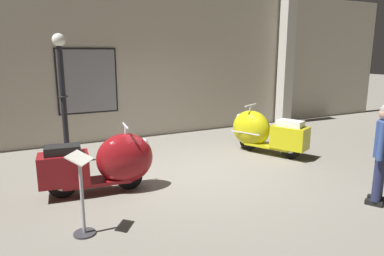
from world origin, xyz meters
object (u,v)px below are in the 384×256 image
at_px(visitor_0, 382,147).
at_px(info_stanchion, 82,202).
at_px(scooter_1, 262,132).
at_px(lamppost, 63,99).
at_px(scooter_0, 107,162).

bearing_deg(visitor_0, info_stanchion, 48.52).
bearing_deg(info_stanchion, scooter_1, 24.72).
bearing_deg(lamppost, scooter_1, -16.14).
bearing_deg(scooter_0, info_stanchion, -109.06).
xyz_separation_m(lamppost, info_stanchion, (-0.22, -3.17, -0.91)).
bearing_deg(info_stanchion, lamppost, 86.11).
height_order(visitor_0, info_stanchion, visitor_0).
bearing_deg(lamppost, scooter_0, -78.28).
distance_m(scooter_1, info_stanchion, 4.75).
xyz_separation_m(scooter_0, info_stanchion, (-0.61, -1.27, -0.06)).
relative_size(scooter_1, lamppost, 0.70).
xyz_separation_m(scooter_1, info_stanchion, (-4.31, -1.99, -0.05)).
height_order(scooter_0, info_stanchion, scooter_0).
relative_size(scooter_1, visitor_0, 1.19).
bearing_deg(visitor_0, lamppost, 15.74).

